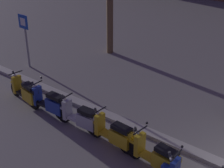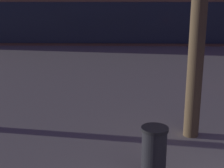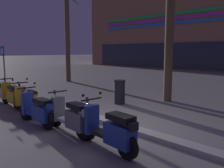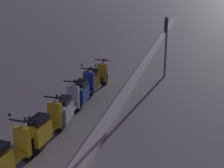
# 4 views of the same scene
# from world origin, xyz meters

# --- Properties ---
(litter_bin) EXTENTS (0.48, 0.48, 0.95)m
(litter_bin) POSITION_xyz_m (-1.75, 2.09, 0.48)
(litter_bin) COLOR #232328
(litter_bin) RESTS_ON ground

